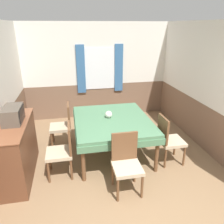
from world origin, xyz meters
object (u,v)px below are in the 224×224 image
sideboard (17,150)px  chair_right_near (168,138)px  tv (13,115)px  vase (109,114)px  chair_left_near (63,149)px  dining_table (112,124)px  chair_left_far (63,124)px  chair_head_near (126,161)px

sideboard → chair_right_near: bearing=-2.9°
tv → vase: tv is taller
sideboard → vase: (1.69, 0.47, 0.33)m
chair_left_near → vase: 1.15m
chair_left_near → tv: 1.00m
tv → sideboard: bearing=-100.5°
chair_left_near → dining_table: bearing=-61.6°
chair_left_far → vase: chair_left_far is taller
tv → chair_head_near: bearing=-24.1°
chair_left_far → chair_head_near: bearing=-149.0°
chair_left_far → tv: 1.30m
dining_table → chair_head_near: 1.11m
chair_left_near → sideboard: sideboard is taller
dining_table → tv: 1.82m
dining_table → sideboard: 1.80m
chair_left_near → vase: size_ratio=6.80×
chair_head_near → chair_left_near: bearing=-30.3°
chair_left_far → chair_left_near: bearing=-180.0°
chair_left_near → tv: (-0.76, 0.21, 0.62)m
dining_table → vase: vase is taller
sideboard → tv: tv is taller
chair_head_near → tv: 2.00m
chair_head_near → tv: bearing=-24.1°
chair_head_near → vase: 1.23m
dining_table → tv: tv is taller
chair_left_near → sideboard: 0.78m
chair_left_near → chair_left_far: bearing=0.0°
chair_right_near → sideboard: size_ratio=0.67×
dining_table → vase: size_ratio=12.38×
dining_table → sideboard: sideboard is taller
chair_right_near → tv: bearing=-94.3°
vase → chair_left_near: bearing=-146.4°
chair_head_near → dining_table: bearing=-90.0°
vase → chair_left_far: bearing=154.2°
chair_right_near → vase: (-1.03, 0.61, 0.33)m
chair_left_far → chair_head_near: 1.90m
dining_table → chair_left_far: chair_left_far is taller
chair_head_near → vase: (-0.06, 1.18, 0.33)m
sideboard → tv: bearing=79.5°
sideboard → tv: (0.01, 0.07, 0.63)m
dining_table → chair_right_near: (0.98, -0.53, -0.16)m
dining_table → sideboard: (-1.75, -0.39, -0.16)m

